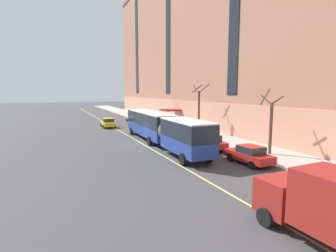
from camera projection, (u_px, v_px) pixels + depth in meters
name	position (u px, v px, depth m)	size (l,w,h in m)	color
ground_plane	(142.00, 144.00, 30.03)	(260.00, 260.00, 0.00)	#424244
sidewalk	(201.00, 134.00, 36.58)	(5.75, 160.00, 0.15)	#ADA89E
apartment_facade	(271.00, 14.00, 35.29)	(15.20, 110.00, 32.71)	#B2755B
city_bus	(160.00, 127.00, 29.42)	(3.23, 20.07, 3.49)	navy
parked_car_red_0	(249.00, 155.00, 21.74)	(2.10, 4.33, 1.56)	#B21E19
parked_car_champagne_2	(133.00, 118.00, 52.27)	(2.00, 4.63, 1.56)	#BCAD89
parked_car_red_3	(209.00, 142.00, 27.32)	(1.93, 4.59, 1.56)	#B21E19
taxi_cab	(108.00, 123.00, 44.09)	(2.09, 4.58, 1.56)	yellow
street_tree_near_corner	(270.00, 123.00, 24.46)	(1.70, 1.72, 6.11)	brown
street_tree_mid_block	(199.00, 109.00, 36.35)	(2.00, 1.93, 6.91)	brown
lane_centerline	(135.00, 140.00, 32.76)	(0.16, 140.00, 0.01)	#E0D66B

